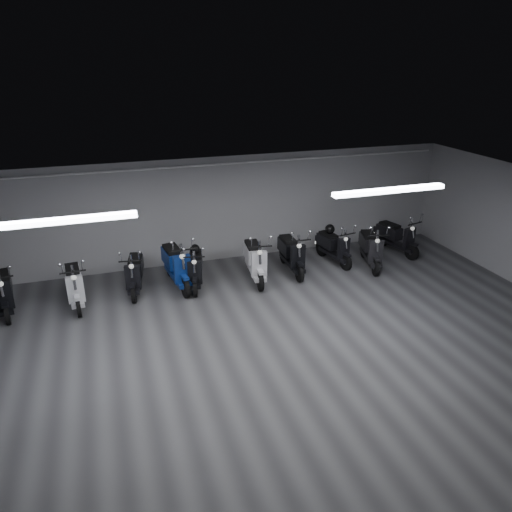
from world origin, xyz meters
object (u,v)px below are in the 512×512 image
object	(u,v)px
scooter_1	(2,285)
scooter_7	(292,248)
scooter_2	(74,278)
scooter_3	(134,267)
helmet_2	(195,249)
scooter_8	(334,241)
scooter_9	(371,243)
scooter_5	(195,263)
scooter_10	(397,232)
helmet_0	(330,229)
scooter_4	(176,259)
scooter_6	(255,254)

from	to	relation	value
scooter_1	scooter_7	xyz separation A→B (m)	(6.65, 0.03, 0.02)
scooter_1	scooter_2	xyz separation A→B (m)	(1.43, -0.13, -0.00)
scooter_3	helmet_2	size ratio (longest dim) A/B	7.12
scooter_2	scooter_8	distance (m)	6.51
scooter_9	scooter_2	bearing A→B (deg)	-165.17
scooter_3	helmet_2	xyz separation A→B (m)	(1.45, 0.06, 0.25)
scooter_5	scooter_1	bearing A→B (deg)	-167.33
scooter_1	scooter_5	xyz separation A→B (m)	(4.16, -0.03, -0.04)
helmet_2	scooter_10	bearing A→B (deg)	1.16
scooter_2	scooter_3	distance (m)	1.34
scooter_8	helmet_0	bearing A→B (deg)	90.00
scooter_5	helmet_2	size ratio (longest dim) A/B	6.94
scooter_10	scooter_9	bearing A→B (deg)	-168.17
scooter_5	scooter_9	world-z (taller)	scooter_9
scooter_4	scooter_6	distance (m)	1.91
scooter_8	scooter_9	distance (m)	0.95
scooter_7	scooter_9	xyz separation A→B (m)	(2.10, -0.30, -0.00)
scooter_1	scooter_6	world-z (taller)	scooter_6
scooter_2	scooter_10	bearing A→B (deg)	-2.15
scooter_10	helmet_0	bearing A→B (deg)	161.20
scooter_9	helmet_2	size ratio (longest dim) A/B	7.54
scooter_7	scooter_5	bearing A→B (deg)	-176.08
scooter_1	scooter_6	bearing A→B (deg)	-10.25
scooter_6	scooter_10	bearing A→B (deg)	12.16
scooter_8	scooter_9	size ratio (longest dim) A/B	0.92
scooter_7	helmet_0	bearing A→B (deg)	21.20
scooter_9	helmet_0	world-z (taller)	scooter_9
scooter_1	scooter_2	world-z (taller)	scooter_1
scooter_10	scooter_2	bearing A→B (deg)	168.32
scooter_2	scooter_5	distance (m)	2.72
scooter_6	helmet_0	size ratio (longest dim) A/B	6.98
helmet_2	scooter_8	bearing A→B (deg)	0.59
scooter_1	scooter_10	bearing A→B (deg)	-7.23
scooter_2	scooter_4	distance (m)	2.31
scooter_4	scooter_6	bearing A→B (deg)	-14.13
scooter_1	scooter_3	distance (m)	2.76
scooter_6	scooter_9	bearing A→B (deg)	3.72
scooter_7	helmet_0	xyz separation A→B (m)	(1.25, 0.42, 0.22)
scooter_3	scooter_10	xyz separation A→B (m)	(7.15, 0.18, 0.02)
helmet_2	helmet_0	bearing A→B (deg)	4.06
scooter_5	helmet_2	distance (m)	0.35
scooter_2	scooter_1	bearing A→B (deg)	169.78
scooter_7	scooter_2	bearing A→B (deg)	-175.72
scooter_1	scooter_3	size ratio (longest dim) A/B	1.03
scooter_2	scooter_9	bearing A→B (deg)	-6.20
scooter_2	scooter_7	world-z (taller)	scooter_7
scooter_2	scooter_6	bearing A→B (deg)	-5.00
scooter_7	scooter_3	bearing A→B (deg)	-178.89
scooter_4	helmet_2	xyz separation A→B (m)	(0.48, 0.08, 0.15)
scooter_1	scooter_8	size ratio (longest dim) A/B	1.06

